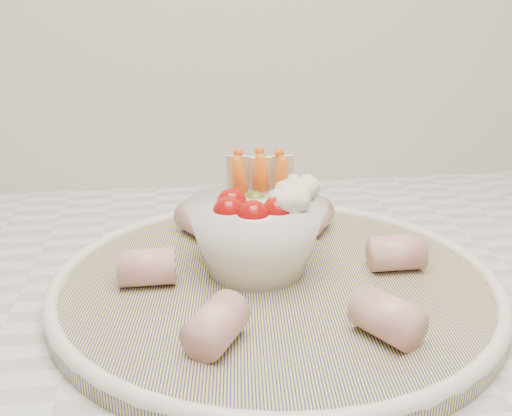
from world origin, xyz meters
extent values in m
cube|color=silver|center=(0.00, 1.45, 0.90)|extent=(2.04, 0.62, 0.04)
cylinder|color=navy|center=(-0.18, 1.42, 0.93)|extent=(0.42, 0.42, 0.01)
torus|color=white|center=(-0.18, 1.42, 0.94)|extent=(0.38, 0.38, 0.01)
sphere|color=#A00B0A|center=(-0.22, 1.42, 1.00)|extent=(0.03, 0.03, 0.03)
sphere|color=#A00B0A|center=(-0.20, 1.41, 1.00)|extent=(0.03, 0.03, 0.03)
sphere|color=#A00B0A|center=(-0.18, 1.41, 1.00)|extent=(0.03, 0.03, 0.03)
sphere|color=#A00B0A|center=(-0.21, 1.44, 1.00)|extent=(0.03, 0.03, 0.03)
sphere|color=#4E6822|center=(-0.19, 1.45, 0.99)|extent=(0.02, 0.02, 0.02)
cone|color=orange|center=(-0.20, 1.46, 1.01)|extent=(0.03, 0.04, 0.06)
cone|color=orange|center=(-0.18, 1.47, 1.01)|extent=(0.02, 0.04, 0.06)
cone|color=orange|center=(-0.16, 1.46, 1.01)|extent=(0.02, 0.04, 0.06)
sphere|color=#EEE5CD|center=(-0.16, 1.44, 1.00)|extent=(0.03, 0.03, 0.03)
sphere|color=#EEE5CD|center=(-0.16, 1.42, 1.00)|extent=(0.03, 0.03, 0.03)
sphere|color=#EEE5CD|center=(-0.15, 1.45, 1.00)|extent=(0.03, 0.03, 0.03)
cube|color=beige|center=(-0.19, 1.48, 1.01)|extent=(0.04, 0.02, 0.04)
cube|color=beige|center=(-0.17, 1.48, 1.01)|extent=(0.04, 0.02, 0.04)
cylinder|color=#B8545A|center=(-0.07, 1.42, 0.95)|extent=(0.05, 0.03, 0.03)
cylinder|color=#B8545A|center=(-0.12, 1.52, 0.95)|extent=(0.05, 0.06, 0.03)
cylinder|color=#B8545A|center=(-0.24, 1.53, 0.95)|extent=(0.05, 0.06, 0.03)
cylinder|color=#B8545A|center=(-0.28, 1.42, 0.95)|extent=(0.05, 0.03, 0.03)
cylinder|color=#B8545A|center=(-0.24, 1.32, 0.95)|extent=(0.05, 0.06, 0.03)
cylinder|color=#B8545A|center=(-0.12, 1.31, 0.95)|extent=(0.05, 0.06, 0.03)
camera|label=1|loc=(-0.26, 0.98, 1.15)|focal=40.00mm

